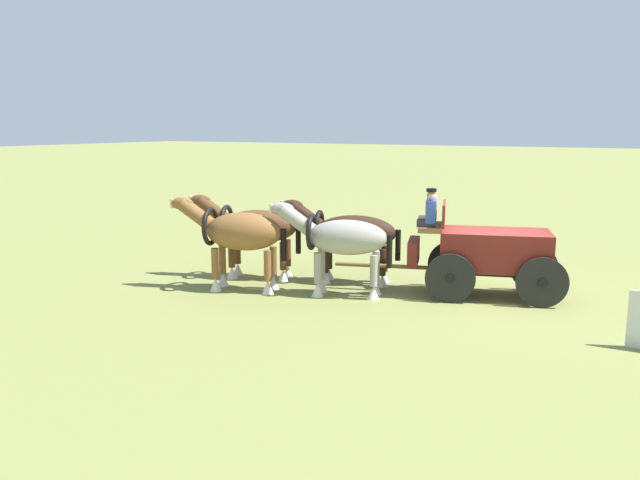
# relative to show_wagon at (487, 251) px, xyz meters

# --- Properties ---
(ground_plane) EXTENTS (220.00, 220.00, 0.00)m
(ground_plane) POSITION_rel_show_wagon_xyz_m (-0.18, -0.06, -1.12)
(ground_plane) COLOR olive
(show_wagon) EXTENTS (5.49, 2.57, 2.62)m
(show_wagon) POSITION_rel_show_wagon_xyz_m (0.00, 0.00, 0.00)
(show_wagon) COLOR maroon
(show_wagon) RESTS_ON ground
(draft_horse_rear_near) EXTENTS (2.91, 1.40, 2.24)m
(draft_horse_rear_near) POSITION_rel_show_wagon_xyz_m (3.09, 1.65, 0.24)
(draft_horse_rear_near) COLOR #9E998E
(draft_horse_rear_near) RESTS_ON ground
(draft_horse_rear_off) EXTENTS (3.08, 1.48, 2.16)m
(draft_horse_rear_off) POSITION_rel_show_wagon_xyz_m (3.47, 0.41, 0.18)
(draft_horse_rear_off) COLOR #331E14
(draft_horse_rear_off) RESTS_ON ground
(draft_horse_lead_near) EXTENTS (2.92, 1.48, 2.31)m
(draft_horse_lead_near) POSITION_rel_show_wagon_xyz_m (5.55, 2.43, 0.31)
(draft_horse_lead_near) COLOR brown
(draft_horse_lead_near) RESTS_ON ground
(draft_horse_lead_off) EXTENTS (3.01, 1.45, 2.23)m
(draft_horse_lead_off) POSITION_rel_show_wagon_xyz_m (5.96, 1.19, 0.24)
(draft_horse_lead_off) COLOR brown
(draft_horse_lead_off) RESTS_ON ground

